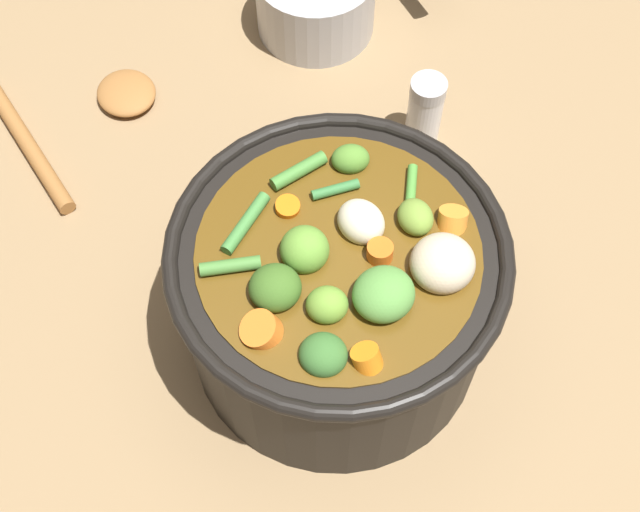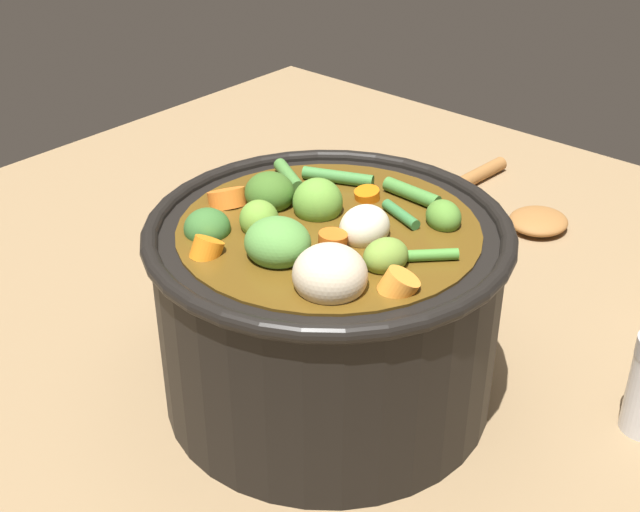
# 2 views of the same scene
# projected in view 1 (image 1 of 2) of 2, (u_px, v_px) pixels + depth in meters

# --- Properties ---
(ground_plane) EXTENTS (1.10, 1.10, 0.00)m
(ground_plane) POSITION_uv_depth(u_px,v_px,m) (335.00, 334.00, 0.73)
(ground_plane) COLOR #8C704C
(cooking_pot) EXTENTS (0.25, 0.25, 0.17)m
(cooking_pot) POSITION_uv_depth(u_px,v_px,m) (337.00, 293.00, 0.67)
(cooking_pot) COLOR black
(cooking_pot) RESTS_ON ground_plane
(wooden_spoon) EXTENTS (0.15, 0.19, 0.02)m
(wooden_spoon) POSITION_uv_depth(u_px,v_px,m) (85.00, 113.00, 0.84)
(wooden_spoon) COLOR #9B6532
(wooden_spoon) RESTS_ON ground_plane
(salt_shaker) EXTENTS (0.03, 0.03, 0.08)m
(salt_shaker) POSITION_uv_depth(u_px,v_px,m) (425.00, 111.00, 0.81)
(salt_shaker) COLOR silver
(salt_shaker) RESTS_ON ground_plane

